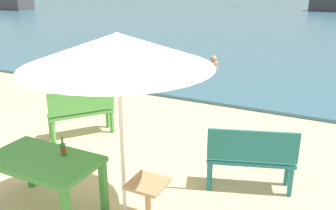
% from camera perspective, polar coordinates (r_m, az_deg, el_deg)
% --- Properties ---
extents(sea_water, '(120.00, 50.00, 0.08)m').
position_cam_1_polar(sea_water, '(32.85, 22.46, 13.21)').
color(sea_water, '#386B84').
rests_on(sea_water, ground_plane).
extents(picnic_table_green, '(1.40, 0.80, 0.76)m').
position_cam_1_polar(picnic_table_green, '(4.71, -19.36, -9.24)').
color(picnic_table_green, '#3D8C42').
rests_on(picnic_table_green, ground_plane).
extents(beer_bottle_amber, '(0.07, 0.07, 0.26)m').
position_cam_1_polar(beer_bottle_amber, '(4.62, -16.45, -6.68)').
color(beer_bottle_amber, '#2D662D').
rests_on(beer_bottle_amber, picnic_table_green).
extents(patio_umbrella, '(2.10, 2.10, 2.30)m').
position_cam_1_polar(patio_umbrella, '(3.86, -8.09, 8.71)').
color(patio_umbrella, silver).
rests_on(patio_umbrella, ground_plane).
extents(side_table_wood, '(0.44, 0.44, 0.54)m').
position_cam_1_polar(side_table_wood, '(4.46, -3.23, -14.24)').
color(side_table_wood, tan).
rests_on(side_table_wood, ground_plane).
extents(bench_teal_center, '(1.25, 0.72, 0.95)m').
position_cam_1_polar(bench_teal_center, '(5.06, 13.11, -7.89)').
color(bench_teal_center, '#237275').
rests_on(bench_teal_center, ground_plane).
extents(bench_green_left, '(1.03, 1.17, 0.95)m').
position_cam_1_polar(bench_green_left, '(6.81, -13.70, -0.68)').
color(bench_green_left, '#4C9E47').
rests_on(bench_green_left, ground_plane).
extents(swimmer_person, '(0.34, 0.34, 0.41)m').
position_cam_1_polar(swimmer_person, '(11.79, 7.28, 6.66)').
color(swimmer_person, tan).
rests_on(swimmer_person, sea_water).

